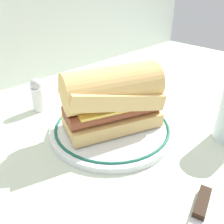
{
  "coord_description": "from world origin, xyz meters",
  "views": [
    {
      "loc": [
        -0.28,
        -0.3,
        0.28
      ],
      "look_at": [
        0.01,
        -0.01,
        0.04
      ],
      "focal_mm": 38.9,
      "sensor_mm": 36.0,
      "label": 1
    }
  ],
  "objects": [
    {
      "name": "sausage_sandwich",
      "position": [
        0.01,
        -0.01,
        0.08
      ],
      "size": [
        0.21,
        0.15,
        0.12
      ],
      "rotation": [
        0.0,
        0.0,
        -0.36
      ],
      "color": "#E4B86E",
      "rests_on": "plate"
    },
    {
      "name": "ground_plane",
      "position": [
        0.0,
        0.0,
        0.0
      ],
      "size": [
        1.5,
        1.5,
        0.0
      ],
      "primitive_type": "plane",
      "color": "beige"
    },
    {
      "name": "salt_shaker",
      "position": [
        -0.05,
        0.18,
        0.04
      ],
      "size": [
        0.03,
        0.03,
        0.08
      ],
      "color": "white",
      "rests_on": "ground_plane"
    },
    {
      "name": "plate",
      "position": [
        0.01,
        -0.01,
        0.01
      ],
      "size": [
        0.25,
        0.25,
        0.01
      ],
      "color": "white",
      "rests_on": "ground_plane"
    }
  ]
}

